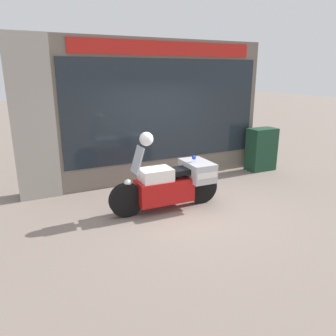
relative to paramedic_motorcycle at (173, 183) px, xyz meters
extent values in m
plane|color=gray|center=(0.32, -0.06, -0.54)|extent=(60.00, 60.00, 0.00)
cube|color=#6B6056|center=(0.32, 1.94, 1.17)|extent=(6.21, 0.40, 3.42)
cube|color=#A39E93|center=(-2.35, 1.96, 1.17)|extent=(0.87, 0.55, 3.42)
cube|color=#1E262D|center=(0.72, 1.72, 1.22)|extent=(5.10, 0.02, 2.42)
cube|color=red|center=(0.72, 1.72, 2.65)|extent=(4.59, 0.03, 0.32)
cube|color=slate|center=(0.68, 1.95, -0.27)|extent=(4.88, 0.30, 0.55)
cube|color=silver|center=(0.68, 2.09, 0.63)|extent=(4.88, 0.02, 1.29)
cube|color=beige|center=(0.68, 1.95, 1.27)|extent=(4.88, 0.30, 0.02)
cube|color=navy|center=(-1.16, 1.95, 1.31)|extent=(0.18, 0.04, 0.06)
cube|color=#195623|center=(-0.24, 1.95, 1.31)|extent=(0.18, 0.04, 0.06)
cube|color=#B7B2A8|center=(0.68, 1.95, 1.31)|extent=(0.18, 0.04, 0.06)
cube|color=#C68E19|center=(1.60, 1.95, 1.31)|extent=(0.18, 0.04, 0.06)
cube|color=black|center=(2.52, 1.95, 1.31)|extent=(0.18, 0.04, 0.06)
cube|color=red|center=(-0.84, 1.88, 0.14)|extent=(0.19, 0.01, 0.27)
cube|color=#2866B7|center=(0.68, 1.88, 0.14)|extent=(0.19, 0.02, 0.27)
cube|color=white|center=(2.20, 1.88, 0.14)|extent=(0.19, 0.01, 0.27)
cylinder|color=black|center=(-0.99, 0.02, -0.21)|extent=(0.66, 0.16, 0.66)
cylinder|color=black|center=(0.67, -0.02, -0.21)|extent=(0.66, 0.16, 0.66)
cube|color=#B71414|center=(-0.20, 0.00, -0.13)|extent=(1.14, 0.53, 0.46)
cube|color=white|center=(-0.37, 0.01, 0.20)|extent=(0.62, 0.46, 0.27)
cube|color=black|center=(0.06, 0.00, 0.23)|extent=(0.66, 0.39, 0.10)
cube|color=#B7B7BC|center=(0.55, -0.01, 0.19)|extent=(0.51, 0.81, 0.38)
cube|color=white|center=(0.55, -0.01, 0.19)|extent=(0.46, 0.82, 0.11)
cube|color=#B2BCC6|center=(-0.74, 0.02, 0.55)|extent=(0.19, 0.35, 0.50)
sphere|color=white|center=(-0.95, 0.02, 0.13)|extent=(0.14, 0.14, 0.14)
sphere|color=blue|center=(0.46, -0.01, 0.47)|extent=(0.09, 0.09, 0.09)
cube|color=#193D28|center=(3.45, 1.33, 0.05)|extent=(0.78, 0.47, 1.18)
sphere|color=white|center=(-0.56, 0.01, 0.93)|extent=(0.26, 0.26, 0.26)
camera|label=1|loc=(-2.83, -5.51, 2.12)|focal=35.00mm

